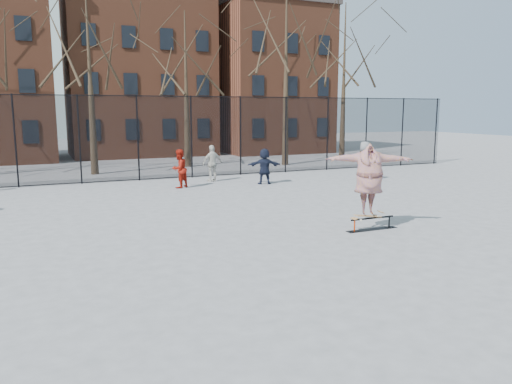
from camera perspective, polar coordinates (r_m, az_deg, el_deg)
name	(u,v)px	position (r m, az deg, el deg)	size (l,w,h in m)	color
ground	(297,244)	(12.65, 4.72, -5.91)	(100.00, 100.00, 0.00)	slate
skate_rail	(372,225)	(14.40, 13.13, -3.67)	(1.60, 0.25, 0.35)	black
skateboard	(368,216)	(14.24, 12.65, -2.69)	(0.89, 0.21, 0.11)	#A46B41
skater	(369,179)	(14.07, 12.80, 1.42)	(2.41, 0.65, 1.96)	#3E3A91
bystander_red	(179,169)	(21.61, -8.76, 2.65)	(0.81, 0.63, 1.66)	maroon
bystander_white	(212,163)	(23.37, -5.00, 3.28)	(1.00, 0.42, 1.70)	beige
bystander_navy	(264,166)	(22.48, 0.97, 2.96)	(1.50, 0.48, 1.61)	black
bystander_extra	(365,161)	(23.99, 12.31, 3.45)	(0.91, 0.59, 1.86)	slate
fence	(167,136)	(24.43, -10.14, 6.27)	(34.03, 0.07, 4.00)	black
tree_row	(141,33)	(28.68, -13.05, 17.24)	(33.66, 7.46, 10.67)	black
rowhouses	(130,70)	(37.37, -14.17, 13.33)	(29.00, 7.00, 13.00)	brown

